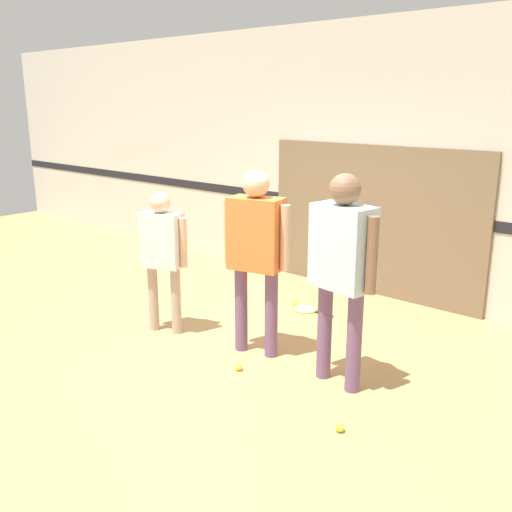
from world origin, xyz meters
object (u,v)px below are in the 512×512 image
person_student_left (162,247)px  tennis_ball_stray_left (340,428)px  tennis_ball_near_instructor (239,367)px  racket_spare_on_floor (307,309)px  person_student_right (342,258)px  tennis_ball_by_spare_racket (295,303)px  person_instructor (256,243)px

person_student_left → tennis_ball_stray_left: 2.55m
tennis_ball_near_instructor → tennis_ball_stray_left: 1.22m
tennis_ball_stray_left → racket_spare_on_floor: bearing=131.8°
person_student_right → tennis_ball_near_instructor: size_ratio=26.57×
person_student_left → tennis_ball_near_instructor: bearing=-28.5°
person_student_right → racket_spare_on_floor: bearing=-37.0°
person_student_right → tennis_ball_near_instructor: 1.36m
person_student_right → tennis_ball_stray_left: person_student_right is taller
person_student_right → racket_spare_on_floor: person_student_right is taller
person_student_right → tennis_ball_by_spare_racket: size_ratio=26.57×
tennis_ball_near_instructor → person_student_left: bearing=172.1°
tennis_ball_stray_left → person_student_left: bearing=170.6°
racket_spare_on_floor → tennis_ball_stray_left: (1.63, -1.82, 0.02)m
racket_spare_on_floor → person_student_left: bearing=-118.1°
person_student_right → tennis_ball_stray_left: 1.28m
person_student_left → tennis_ball_by_spare_racket: (0.55, 1.46, -0.85)m
racket_spare_on_floor → tennis_ball_by_spare_racket: 0.19m
person_instructor → racket_spare_on_floor: person_instructor is taller
person_instructor → tennis_ball_by_spare_racket: size_ratio=25.82×
person_instructor → racket_spare_on_floor: bearing=89.4°
person_student_right → tennis_ball_by_spare_racket: bearing=-33.7°
person_instructor → tennis_ball_stray_left: person_instructor is taller
person_student_left → tennis_ball_near_instructor: person_student_left is taller
tennis_ball_near_instructor → tennis_ball_by_spare_racket: 1.74m
tennis_ball_by_spare_racket → person_student_right: bearing=-42.0°
tennis_ball_near_instructor → tennis_ball_stray_left: same height
tennis_ball_by_spare_racket → tennis_ball_stray_left: 2.60m
person_student_left → tennis_ball_near_instructor: size_ratio=21.69×
person_student_left → tennis_ball_stray_left: (2.37, -0.39, -0.85)m
tennis_ball_by_spare_racket → person_instructor: bearing=-68.7°
tennis_ball_near_instructor → tennis_ball_stray_left: bearing=-10.8°
person_instructor → person_student_left: size_ratio=1.19×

